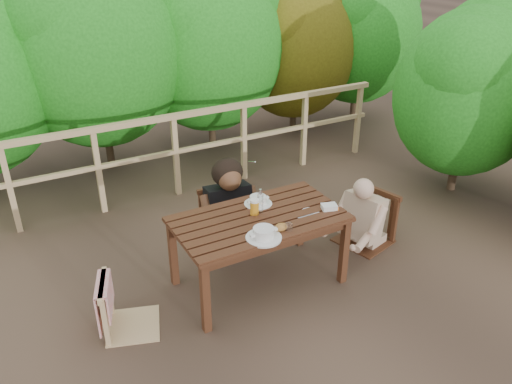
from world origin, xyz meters
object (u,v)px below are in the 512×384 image
table (259,251)px  soup_near (264,233)px  chair_far (223,197)px  chair_right (368,199)px  chair_left (127,283)px  beer_glass (255,208)px  diner_right (371,187)px  butter_tub (329,208)px  soup_far (258,201)px  tumbler (289,228)px  woman (222,173)px  bread_roll (281,227)px  bottle (260,201)px

table → soup_near: size_ratio=4.98×
table → chair_far: 0.91m
chair_right → soup_near: bearing=-89.9°
chair_left → beer_glass: size_ratio=5.72×
diner_right → butter_tub: (-0.70, -0.26, 0.09)m
chair_right → soup_far: bearing=-111.8°
chair_right → tumbler: 1.25m
chair_far → woman: (0.00, 0.02, 0.26)m
bread_roll → tumbler: tumbler is taller
table → chair_right: 1.29m
table → tumbler: (0.11, -0.31, 0.37)m
soup_far → bread_roll: size_ratio=2.24×
table → diner_right: diner_right is taller
soup_near → chair_far: bearing=80.1°
chair_left → bread_roll: bearing=-82.5°
bread_roll → beer_glass: 0.34m
soup_near → tumbler: 0.23m
tumbler → butter_tub: (0.50, 0.13, -0.01)m
chair_far → tumbler: size_ratio=11.61×
table → chair_right: chair_right is taller
chair_right → beer_glass: 1.31m
table → bottle: bearing=54.2°
table → bread_roll: size_ratio=12.85×
soup_far → beer_glass: bearing=-128.1°
woman → chair_right: bearing=150.9°
soup_near → chair_right: bearing=15.2°
chair_far → soup_far: size_ratio=3.49×
diner_right → tumbler: size_ratio=16.19×
bread_roll → soup_near: bearing=-168.6°
chair_left → soup_near: 1.12m
chair_far → butter_tub: (0.52, -1.08, 0.26)m
beer_glass → tumbler: size_ratio=2.00×
chair_far → bottle: size_ratio=3.94×
soup_far → beer_glass: 0.20m
table → soup_near: bearing=-112.4°
beer_glass → butter_tub: bearing=-21.4°
soup_near → beer_glass: bearing=72.2°
soup_near → beer_glass: beer_glass is taller
bread_roll → beer_glass: bearing=101.5°
chair_far → tumbler: 1.24m
soup_far → bread_roll: (-0.05, -0.48, -0.01)m
beer_glass → butter_tub: beer_glass is taller
woman → soup_far: woman is taller
bread_roll → tumbler: (0.05, -0.04, 0.00)m
table → chair_far: chair_far is taller
soup_far → chair_left: bearing=-169.5°
woman → bread_roll: woman is taller
chair_right → butter_tub: 0.75m
woman → table: bearing=90.9°
chair_right → tumbler: chair_right is taller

